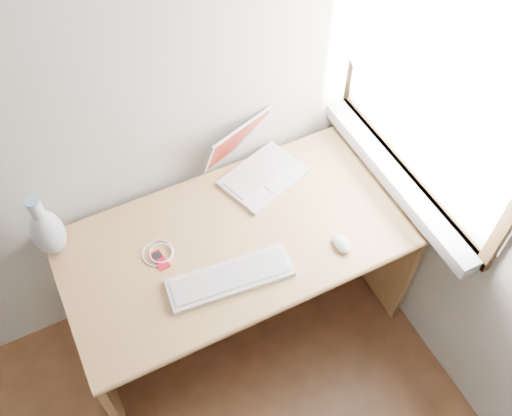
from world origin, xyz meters
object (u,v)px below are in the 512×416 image
desk (231,249)px  laptop (259,163)px  external_keyboard (230,278)px  vase (47,231)px

desk → laptop: 0.38m
laptop → external_keyboard: 0.53m
desk → vase: bearing=165.5°
vase → desk: bearing=-14.5°
external_keyboard → vase: bearing=148.6°
desk → external_keyboard: (-0.11, -0.24, 0.22)m
laptop → vase: 0.86m
desk → laptop: laptop is taller
desk → laptop: size_ratio=3.56×
desk → vase: size_ratio=4.48×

